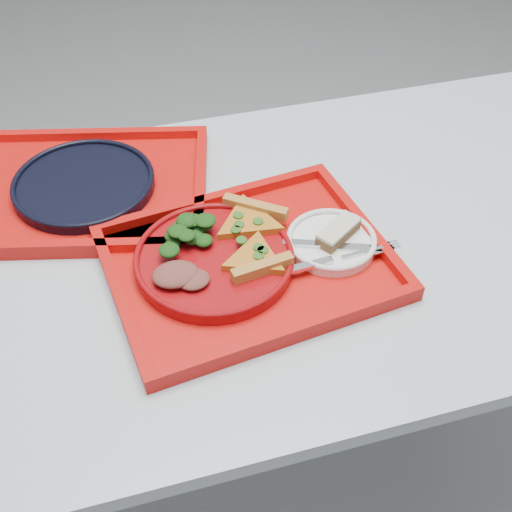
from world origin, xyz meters
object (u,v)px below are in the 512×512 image
object	(u,v)px
tray_main	(248,265)
dinner_plate	(214,261)
tray_far	(86,191)
dessert_bar	(338,232)
navy_plate	(84,185)

from	to	relation	value
tray_main	dinner_plate	world-z (taller)	dinner_plate
tray_far	dessert_bar	xyz separation A→B (m)	(0.40, -0.27, 0.03)
tray_main	navy_plate	world-z (taller)	navy_plate
tray_main	dessert_bar	bearing A→B (deg)	-5.81
dessert_bar	tray_main	bearing A→B (deg)	147.53
tray_far	dessert_bar	world-z (taller)	dessert_bar
dessert_bar	navy_plate	bearing A→B (deg)	112.47
tray_far	dessert_bar	bearing A→B (deg)	-20.04
dinner_plate	tray_main	bearing A→B (deg)	-10.30
dinner_plate	navy_plate	bearing A→B (deg)	125.83
tray_main	dinner_plate	distance (m)	0.06
dinner_plate	dessert_bar	xyz separation A→B (m)	(0.21, -0.01, 0.02)
tray_far	dessert_bar	distance (m)	0.48
tray_main	navy_plate	distance (m)	0.36
tray_main	tray_far	size ratio (longest dim) A/B	1.00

